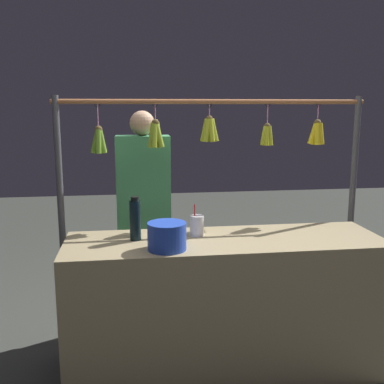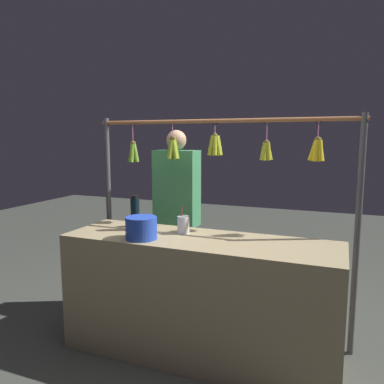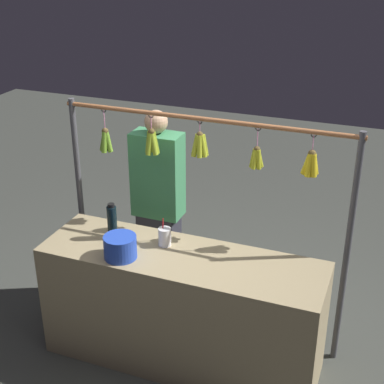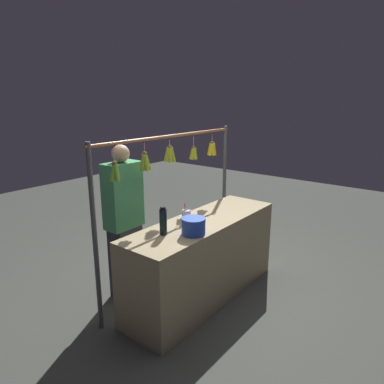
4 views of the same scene
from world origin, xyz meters
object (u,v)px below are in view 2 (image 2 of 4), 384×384
at_px(water_bottle, 135,213).
at_px(blue_bucket, 141,228).
at_px(vendor_person, 177,222).
at_px(drink_cup, 183,225).

height_order(water_bottle, blue_bucket, water_bottle).
bearing_deg(blue_bucket, vendor_person, -82.95).
bearing_deg(drink_cup, vendor_person, -61.75).
bearing_deg(vendor_person, blue_bucket, 97.05).
relative_size(drink_cup, vendor_person, 0.12).
relative_size(water_bottle, drink_cup, 1.34).
bearing_deg(water_bottle, vendor_person, -96.51).
distance_m(blue_bucket, drink_cup, 0.33).
bearing_deg(water_bottle, blue_bucket, 129.09).
height_order(water_bottle, drink_cup, water_bottle).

